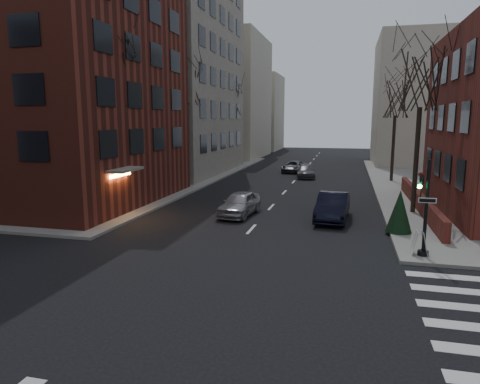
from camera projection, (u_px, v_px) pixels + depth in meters
name	position (u px, v px, depth m)	size (l,w,h in m)	color
ground	(151.00, 342.00, 11.15)	(160.00, 160.00, 0.00)	black
sidewalk_far_left	(29.00, 172.00, 46.81)	(44.00, 44.00, 0.15)	gray
building_left_brick	(45.00, 71.00, 29.15)	(15.00, 15.00, 18.00)	maroon
building_left_tan	(141.00, 41.00, 45.41)	(18.00, 18.00, 28.00)	gray
low_wall_right	(419.00, 201.00, 26.96)	(0.35, 16.00, 1.00)	maroon
building_distant_la	(218.00, 98.00, 65.84)	(14.00, 16.00, 18.00)	#B6AD9A
building_distant_ra	(433.00, 101.00, 54.00)	(14.00, 14.00, 16.00)	#B6AD9A
building_distant_lb	(254.00, 113.00, 81.94)	(10.00, 12.00, 14.00)	#B6AD9A
traffic_signal	(424.00, 214.00, 17.52)	(0.76, 0.44, 4.00)	black
tree_left_a	(114.00, 73.00, 25.24)	(4.18, 4.18, 10.26)	#2D231C
tree_left_b	(187.00, 82.00, 36.64)	(4.40, 4.40, 10.80)	#2D231C
tree_left_c	(231.00, 100.00, 50.17)	(3.96, 3.96, 9.72)	#2D231C
tree_right_a	(422.00, 80.00, 24.89)	(3.96, 3.96, 9.72)	#2D231C
tree_right_b	(396.00, 99.00, 38.35)	(3.74, 3.74, 9.18)	#2D231C
streetlamp_near	(177.00, 139.00, 33.45)	(0.36, 0.36, 6.28)	black
streetlamp_far	(240.00, 132.00, 52.57)	(0.36, 0.36, 6.28)	black
parked_sedan	(333.00, 207.00, 24.55)	(1.65, 4.74, 1.56)	black
car_lane_silver	(240.00, 204.00, 25.77)	(1.71, 4.25, 1.45)	#A1A0A5
car_lane_gray	(306.00, 171.00, 42.67)	(1.74, 4.28, 1.24)	#3F3E43
car_lane_far	(294.00, 167.00, 47.09)	(2.02, 4.37, 1.21)	#47474D
sandwich_board	(419.00, 243.00, 17.84)	(0.45, 0.63, 1.01)	silver
evergreen_shrub	(399.00, 211.00, 21.32)	(1.28, 1.28, 2.13)	black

